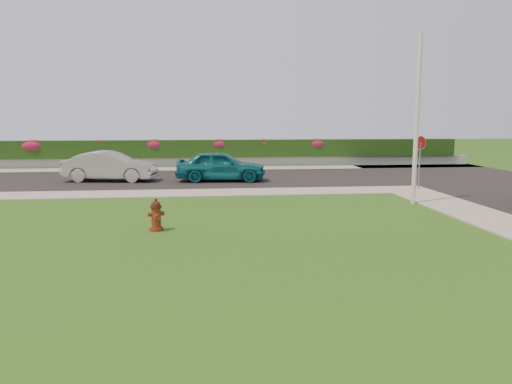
{
  "coord_description": "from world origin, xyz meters",
  "views": [
    {
      "loc": [
        -1.75,
        -11.45,
        3.06
      ],
      "look_at": [
        -0.16,
        3.07,
        0.9
      ],
      "focal_mm": 35.0,
      "sensor_mm": 36.0,
      "label": 1
    }
  ],
  "objects": [
    {
      "name": "sedan_silver",
      "position": [
        -6.17,
        13.26,
        0.76
      ],
      "size": [
        4.56,
        2.15,
        1.44
      ],
      "primitive_type": "imported",
      "rotation": [
        0.0,
        0.0,
        1.43
      ],
      "color": "#9C9FA4",
      "rests_on": "street_far"
    },
    {
      "name": "curb_corner",
      "position": [
        7.0,
        9.0,
        0.02
      ],
      "size": [
        2.0,
        2.0,
        0.04
      ],
      "primitive_type": "cube",
      "color": "gray",
      "rests_on": "ground"
    },
    {
      "name": "sedan_teal",
      "position": [
        -0.83,
        12.7,
        0.78
      ],
      "size": [
        4.45,
        2.09,
        1.47
      ],
      "primitive_type": "imported",
      "rotation": [
        0.0,
        0.0,
        1.49
      ],
      "color": "#0D5B66",
      "rests_on": "street_far"
    },
    {
      "name": "fire_hydrant",
      "position": [
        -3.01,
        2.18,
        0.42
      ],
      "size": [
        0.46,
        0.44,
        0.89
      ],
      "rotation": [
        0.0,
        0.0,
        0.31
      ],
      "color": "#551B0D",
      "rests_on": "ground"
    },
    {
      "name": "flower_clump_d",
      "position": [
        -0.63,
        20.5,
        1.44
      ],
      "size": [
        1.33,
        0.85,
        0.66
      ],
      "primitive_type": "ellipsoid",
      "color": "#B31E52",
      "rests_on": "hedge"
    },
    {
      "name": "retaining_wall",
      "position": [
        -1.0,
        20.5,
        0.3
      ],
      "size": [
        34.0,
        0.4,
        0.6
      ],
      "primitive_type": "cube",
      "color": "gray",
      "rests_on": "ground"
    },
    {
      "name": "sidewalk_beyond",
      "position": [
        -1.0,
        19.0,
        0.02
      ],
      "size": [
        34.0,
        2.0,
        0.04
      ],
      "primitive_type": "cube",
      "color": "gray",
      "rests_on": "ground"
    },
    {
      "name": "flower_clump_a",
      "position": [
        -12.03,
        20.5,
        1.39
      ],
      "size": [
        1.56,
        1.0,
        0.78
      ],
      "primitive_type": "ellipsoid",
      "color": "#B31E52",
      "rests_on": "hedge"
    },
    {
      "name": "hedge",
      "position": [
        -1.0,
        20.6,
        1.15
      ],
      "size": [
        32.0,
        0.9,
        1.1
      ],
      "primitive_type": "cube",
      "color": "black",
      "rests_on": "retaining_wall"
    },
    {
      "name": "flower_clump_c",
      "position": [
        -4.69,
        20.5,
        1.43
      ],
      "size": [
        1.38,
        0.89,
        0.69
      ],
      "primitive_type": "ellipsoid",
      "color": "#B31E52",
      "rests_on": "hedge"
    },
    {
      "name": "flower_clump_b",
      "position": [
        -8.03,
        20.5,
        1.5
      ],
      "size": [
        1.03,
        0.66,
        0.51
      ],
      "primitive_type": "ellipsoid",
      "color": "#B31E52",
      "rests_on": "hedge"
    },
    {
      "name": "flower_clump_f",
      "position": [
        5.72,
        20.5,
        1.43
      ],
      "size": [
        1.38,
        0.89,
        0.69
      ],
      "primitive_type": "ellipsoid",
      "color": "#B31E52",
      "rests_on": "hedge"
    },
    {
      "name": "sidewalk_far",
      "position": [
        -6.0,
        9.0,
        0.02
      ],
      "size": [
        24.0,
        2.0,
        0.04
      ],
      "primitive_type": "cube",
      "color": "gray",
      "rests_on": "ground"
    },
    {
      "name": "ground",
      "position": [
        0.0,
        0.0,
        0.0
      ],
      "size": [
        120.0,
        120.0,
        0.0
      ],
      "primitive_type": "plane",
      "color": "black",
      "rests_on": "ground"
    },
    {
      "name": "utility_pole",
      "position": [
        5.84,
        5.61,
        2.99
      ],
      "size": [
        0.16,
        0.16,
        5.99
      ],
      "primitive_type": "cylinder",
      "color": "silver",
      "rests_on": "ground"
    },
    {
      "name": "flower_clump_e",
      "position": [
        2.24,
        20.5,
        1.48
      ],
      "size": [
        1.13,
        0.72,
        0.56
      ],
      "primitive_type": "ellipsoid",
      "color": "#B31E52",
      "rests_on": "hedge"
    },
    {
      "name": "stop_sign",
      "position": [
        7.58,
        9.07,
        1.72
      ],
      "size": [
        0.61,
        0.22,
        2.34
      ],
      "rotation": [
        0.0,
        0.0,
        -0.07
      ],
      "color": "slate",
      "rests_on": "ground"
    },
    {
      "name": "street_far",
      "position": [
        -5.0,
        14.0,
        0.02
      ],
      "size": [
        26.0,
        8.0,
        0.04
      ],
      "primitive_type": "cube",
      "color": "black",
      "rests_on": "ground"
    }
  ]
}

